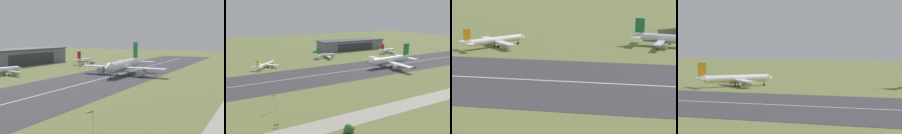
# 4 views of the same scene
# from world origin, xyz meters

# --- Properties ---
(ground_plane) EXTENTS (724.92, 724.92, 0.00)m
(ground_plane) POSITION_xyz_m (0.00, 50.16, 0.00)
(ground_plane) COLOR olive
(runway_strip) EXTENTS (484.92, 47.23, 0.06)m
(runway_strip) POSITION_xyz_m (0.00, 100.32, 0.03)
(runway_strip) COLOR #3D3D42
(runway_strip) RESTS_ON ground_plane
(runway_centreline) EXTENTS (436.43, 0.70, 0.01)m
(runway_centreline) POSITION_xyz_m (0.00, 100.32, 0.07)
(runway_centreline) COLOR silver
(runway_centreline) RESTS_ON runway_strip
(taxiway_road) EXTENTS (363.69, 10.74, 0.05)m
(taxiway_road) POSITION_xyz_m (0.00, 32.66, 0.03)
(taxiway_road) COLOR #A8A393
(taxiway_road) RESTS_ON ground_plane
(hangar_building) EXTENTS (81.25, 24.14, 11.88)m
(hangar_building) POSITION_xyz_m (99.72, 188.92, 5.96)
(hangar_building) COLOR slate
(hangar_building) RESTS_ON ground_plane
(airplane_landing) EXTENTS (44.06, 48.93, 17.76)m
(airplane_landing) POSITION_xyz_m (80.13, 96.75, 5.27)
(airplane_landing) COLOR white
(airplane_landing) RESTS_ON ground_plane
(airplane_parked_west) EXTENTS (21.49, 23.47, 10.05)m
(airplane_parked_west) POSITION_xyz_m (50.41, 153.76, 2.89)
(airplane_parked_west) COLOR silver
(airplane_parked_west) RESTS_ON ground_plane
(airplane_parked_centre) EXTENTS (19.07, 24.25, 10.11)m
(airplane_parked_centre) POSITION_xyz_m (123.02, 147.48, 3.18)
(airplane_parked_centre) COLOR white
(airplane_parked_centre) RESTS_ON ground_plane
(airplane_parked_east) EXTENTS (21.63, 23.09, 7.73)m
(airplane_parked_east) POSITION_xyz_m (-9.26, 142.11, 2.43)
(airplane_parked_east) COLOR white
(airplane_parked_east) RESTS_ON ground_plane
(shrub_clump) EXTENTS (4.44, 3.78, 3.05)m
(shrub_clump) POSITION_xyz_m (-1.99, 24.37, 1.33)
(shrub_clump) COLOR #2D662D
(shrub_clump) RESTS_ON ground_plane
(windsock_pole) EXTENTS (2.72, 1.26, 6.94)m
(windsock_pole) POSITION_xyz_m (-22.24, 57.23, 6.22)
(windsock_pole) COLOR #B7B7BC
(windsock_pole) RESTS_ON ground_plane
(runway_sign) EXTENTS (1.68, 0.13, 1.46)m
(runway_sign) POSITION_xyz_m (-24.46, 40.26, 1.10)
(runway_sign) COLOR #4C4C51
(runway_sign) RESTS_ON ground_plane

